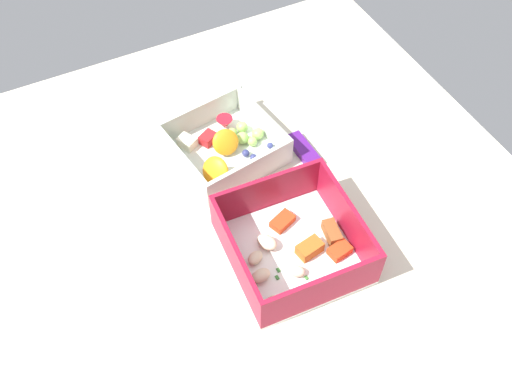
{
  "coord_description": "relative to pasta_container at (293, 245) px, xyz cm",
  "views": [
    {
      "loc": [
        43.38,
        -21.16,
        68.56
      ],
      "look_at": [
        -0.64,
        0.93,
        4.0
      ],
      "focal_mm": 40.17,
      "sensor_mm": 36.0,
      "label": 1
    }
  ],
  "objects": [
    {
      "name": "pasta_container",
      "position": [
        0.0,
        0.0,
        0.0
      ],
      "size": [
        18.1,
        17.67,
        6.93
      ],
      "rotation": [
        0.0,
        0.0,
        -0.06
      ],
      "color": "white",
      "rests_on": "table_surface"
    },
    {
      "name": "table_surface",
      "position": [
        -9.64,
        -1.29,
        -3.21
      ],
      "size": [
        80.0,
        80.0,
        2.0
      ],
      "primitive_type": "cube",
      "color": "beige",
      "rests_on": "ground"
    },
    {
      "name": "fruit_bowl",
      "position": [
        -20.41,
        -0.62,
        -0.49
      ],
      "size": [
        16.65,
        17.06,
        5.12
      ],
      "rotation": [
        0.0,
        0.0,
        0.15
      ],
      "color": "silver",
      "rests_on": "table_surface"
    },
    {
      "name": "candy_bar",
      "position": [
        -15.24,
        10.31,
        -1.61
      ],
      "size": [
        7.08,
        2.64,
        1.2
      ],
      "primitive_type": "cube",
      "rotation": [
        0.0,
        0.0,
        0.04
      ],
      "color": "#51197A",
      "rests_on": "table_surface"
    },
    {
      "name": "paper_cup_liner",
      "position": [
        -31.36,
        1.98,
        -1.32
      ],
      "size": [
        3.39,
        3.39,
        1.78
      ],
      "primitive_type": "cylinder",
      "color": "white",
      "rests_on": "table_surface"
    }
  ]
}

